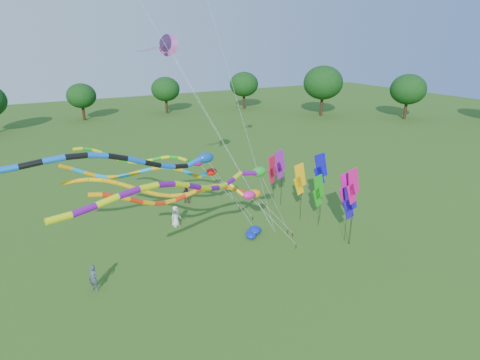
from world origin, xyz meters
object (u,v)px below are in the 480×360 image
tube_kite_red (202,195)px  blue_nylon_heap (250,233)px  tube_kite_orange (185,190)px  person_c (186,194)px  person_a (176,216)px  person_b (93,278)px

tube_kite_red → blue_nylon_heap: bearing=19.6°
tube_kite_orange → person_c: bearing=87.1°
blue_nylon_heap → person_c: (-1.70, 7.89, 0.58)m
blue_nylon_heap → person_a: person_a is taller
tube_kite_orange → blue_nylon_heap: (5.01, 0.93, -4.50)m
blue_nylon_heap → person_b: person_b is taller
tube_kite_red → person_c: bearing=76.6°
tube_kite_orange → person_c: (3.31, 8.83, -3.93)m
blue_nylon_heap → person_c: person_c is taller
person_c → tube_kite_orange: bearing=116.4°
person_b → person_c: 13.14m
tube_kite_orange → person_b: tube_kite_orange is taller
tube_kite_orange → blue_nylon_heap: bearing=28.2°
person_a → tube_kite_orange: bearing=-118.2°
person_b → person_a: bearing=84.5°
tube_kite_orange → person_a: (0.94, 4.88, -3.89)m
tube_kite_red → tube_kite_orange: (-0.87, 0.43, 0.31)m
blue_nylon_heap → tube_kite_orange: bearing=-169.4°
tube_kite_red → person_c: 10.23m
tube_kite_red → person_a: bearing=90.6°
tube_kite_red → person_a: tube_kite_red is taller
person_b → blue_nylon_heap: bearing=53.5°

